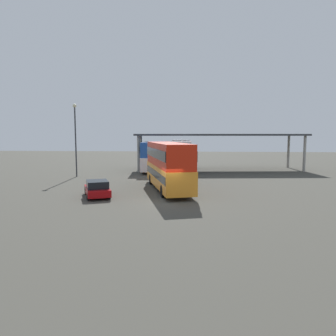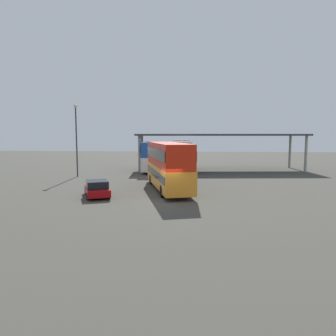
{
  "view_description": "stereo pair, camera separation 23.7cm",
  "coord_description": "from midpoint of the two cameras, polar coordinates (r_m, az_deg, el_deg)",
  "views": [
    {
      "loc": [
        1.96,
        -23.22,
        5.01
      ],
      "look_at": [
        -0.27,
        4.88,
        2.0
      ],
      "focal_mm": 33.39,
      "sensor_mm": 36.0,
      "label": 1
    },
    {
      "loc": [
        2.19,
        -23.2,
        5.01
      ],
      "look_at": [
        -0.27,
        4.88,
        2.0
      ],
      "focal_mm": 33.39,
      "sensor_mm": 36.0,
      "label": 2
    }
  ],
  "objects": [
    {
      "name": "ground_plane",
      "position": [
        23.83,
        -0.56,
        -6.04
      ],
      "size": [
        140.0,
        140.0,
        0.0
      ],
      "primitive_type": "plane",
      "color": "#424139"
    },
    {
      "name": "double_decker_main",
      "position": [
        28.32,
        -0.24,
        0.7
      ],
      "size": [
        5.28,
        11.15,
        4.28
      ],
      "rotation": [
        0.0,
        0.0,
        1.84
      ],
      "color": "orange",
      "rests_on": "ground_plane"
    },
    {
      "name": "double_decker_mid_row",
      "position": [
        43.44,
        2.22,
        2.53
      ],
      "size": [
        3.03,
        10.14,
        4.21
      ],
      "rotation": [
        0.0,
        0.0,
        1.63
      ],
      "color": "navy",
      "rests_on": "ground_plane"
    },
    {
      "name": "double_decker_near_canopy",
      "position": [
        43.75,
        -2.64,
        2.43
      ],
      "size": [
        2.73,
        10.6,
        4.03
      ],
      "rotation": [
        0.0,
        0.0,
        1.59
      ],
      "color": "silver",
      "rests_on": "ground_plane"
    },
    {
      "name": "depot_canopy",
      "position": [
        45.07,
        9.09,
        5.8
      ],
      "size": [
        24.17,
        8.95,
        5.12
      ],
      "rotation": [
        0.0,
        0.0,
        0.1
      ],
      "color": "#33353A",
      "rests_on": "ground_plane"
    },
    {
      "name": "lamppost_tall",
      "position": [
        38.7,
        -16.72,
        6.35
      ],
      "size": [
        0.44,
        0.44,
        8.61
      ],
      "color": "#33353A",
      "rests_on": "ground_plane"
    },
    {
      "name": "parked_hatchback",
      "position": [
        25.93,
        -13.05,
        -3.7
      ],
      "size": [
        3.1,
        4.13,
        1.35
      ],
      "rotation": [
        0.0,
        0.0,
        1.97
      ],
      "color": "#9D090C",
      "rests_on": "ground_plane"
    }
  ]
}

